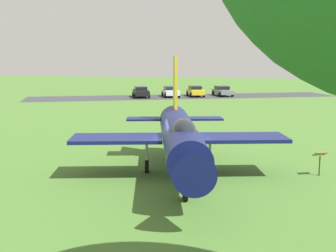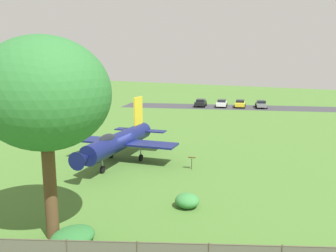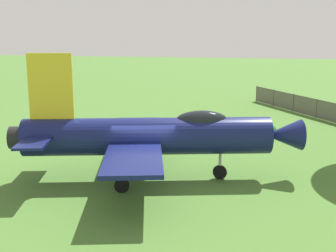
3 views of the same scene
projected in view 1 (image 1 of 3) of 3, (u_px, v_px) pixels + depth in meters
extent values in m
plane|color=#47722D|center=(180.00, 178.00, 19.26)|extent=(200.00, 200.00, 0.00)
cube|color=#38383D|center=(184.00, 97.00, 60.19)|extent=(42.44, 25.39, 0.00)
cylinder|color=#111951|center=(180.00, 136.00, 18.96)|extent=(4.35, 10.39, 1.57)
cone|color=#111951|center=(192.00, 169.00, 13.25)|extent=(1.72, 1.90, 1.33)
cylinder|color=black|center=(174.00, 119.00, 24.31)|extent=(1.07, 0.84, 0.94)
ellipsoid|color=black|center=(184.00, 129.00, 16.60)|extent=(1.47, 2.36, 0.84)
cube|color=yellow|center=(175.00, 82.00, 22.51)|extent=(0.63, 1.77, 2.70)
cube|color=#111951|center=(241.00, 138.00, 19.61)|extent=(4.50, 3.13, 0.16)
cube|color=#111951|center=(117.00, 139.00, 19.39)|extent=(4.50, 3.13, 0.16)
cube|color=#111951|center=(206.00, 119.00, 23.29)|extent=(2.03, 1.55, 0.10)
cube|color=#111951|center=(143.00, 119.00, 23.16)|extent=(2.03, 1.55, 0.10)
cylinder|color=#A5A8AD|center=(185.00, 174.00, 16.03)|extent=(0.12, 0.12, 1.47)
cylinder|color=black|center=(185.00, 193.00, 16.14)|extent=(0.34, 0.63, 0.60)
cylinder|color=#A5A8AD|center=(210.00, 150.00, 20.17)|extent=(0.12, 0.12, 1.47)
cylinder|color=black|center=(210.00, 166.00, 20.29)|extent=(0.34, 0.63, 0.60)
cylinder|color=#A5A8AD|center=(147.00, 151.00, 20.06)|extent=(0.12, 0.12, 1.47)
cylinder|color=black|center=(147.00, 166.00, 20.17)|extent=(0.34, 0.63, 0.60)
cylinder|color=#333333|center=(320.00, 166.00, 19.59)|extent=(0.06, 0.06, 0.90)
cube|color=olive|center=(320.00, 154.00, 19.50)|extent=(0.71, 0.61, 0.25)
cube|color=slate|center=(223.00, 92.00, 61.19)|extent=(3.61, 4.88, 0.60)
cube|color=black|center=(222.00, 88.00, 61.46)|extent=(2.42, 2.79, 0.48)
cylinder|color=black|center=(232.00, 94.00, 59.98)|extent=(0.47, 0.67, 0.64)
cylinder|color=black|center=(220.00, 95.00, 59.61)|extent=(0.47, 0.67, 0.64)
cylinder|color=black|center=(225.00, 93.00, 62.86)|extent=(0.47, 0.67, 0.64)
cylinder|color=black|center=(213.00, 93.00, 62.50)|extent=(0.47, 0.67, 0.64)
cube|color=gold|center=(195.00, 92.00, 60.42)|extent=(3.26, 4.67, 0.66)
cube|color=black|center=(195.00, 88.00, 60.66)|extent=(2.24, 2.64, 0.48)
cylinder|color=black|center=(204.00, 95.00, 59.20)|extent=(0.44, 0.68, 0.64)
cylinder|color=black|center=(191.00, 95.00, 58.96)|extent=(0.44, 0.68, 0.64)
cylinder|color=black|center=(200.00, 93.00, 61.98)|extent=(0.44, 0.68, 0.64)
cylinder|color=black|center=(187.00, 93.00, 61.74)|extent=(0.44, 0.68, 0.64)
cube|color=silver|center=(171.00, 92.00, 59.73)|extent=(3.44, 4.80, 0.65)
cube|color=black|center=(170.00, 88.00, 59.99)|extent=(2.35, 2.73, 0.47)
cylinder|color=black|center=(179.00, 95.00, 58.50)|extent=(0.45, 0.68, 0.64)
cylinder|color=black|center=(165.00, 96.00, 58.21)|extent=(0.45, 0.68, 0.64)
cylinder|color=black|center=(175.00, 94.00, 61.35)|extent=(0.45, 0.68, 0.64)
cylinder|color=black|center=(162.00, 94.00, 61.06)|extent=(0.45, 0.68, 0.64)
cube|color=black|center=(141.00, 93.00, 58.93)|extent=(3.54, 4.92, 0.69)
cube|color=black|center=(141.00, 88.00, 59.19)|extent=(2.41, 2.80, 0.45)
cylinder|color=black|center=(149.00, 96.00, 57.68)|extent=(0.45, 0.68, 0.64)
cylinder|color=black|center=(135.00, 96.00, 57.37)|extent=(0.45, 0.68, 0.64)
cylinder|color=black|center=(147.00, 94.00, 60.59)|extent=(0.45, 0.68, 0.64)
cylinder|color=black|center=(133.00, 94.00, 60.29)|extent=(0.45, 0.68, 0.64)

